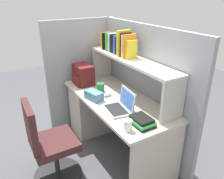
# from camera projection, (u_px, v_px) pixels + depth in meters

# --- Properties ---
(ground_plane) EXTENTS (8.00, 8.00, 0.00)m
(ground_plane) POSITION_uv_depth(u_px,v_px,m) (115.00, 148.00, 2.93)
(ground_plane) COLOR #4C4C51
(desk) EXTENTS (1.60, 0.70, 0.73)m
(desk) POSITION_uv_depth(u_px,v_px,m) (101.00, 109.00, 3.08)
(desk) COLOR beige
(desk) RESTS_ON ground_plane
(cubicle_partition_rear) EXTENTS (1.84, 0.05, 1.55)m
(cubicle_partition_rear) POSITION_uv_depth(u_px,v_px,m) (142.00, 88.00, 2.80)
(cubicle_partition_rear) COLOR gray
(cubicle_partition_rear) RESTS_ON ground_plane
(cubicle_partition_left) EXTENTS (0.05, 1.06, 1.55)m
(cubicle_partition_left) POSITION_uv_depth(u_px,v_px,m) (82.00, 74.00, 3.27)
(cubicle_partition_left) COLOR gray
(cubicle_partition_left) RESTS_ON ground_plane
(overhead_hutch) EXTENTS (1.44, 0.28, 0.45)m
(overhead_hutch) POSITION_uv_depth(u_px,v_px,m) (131.00, 67.00, 2.59)
(overhead_hutch) COLOR #BCB7AC
(overhead_hutch) RESTS_ON desk
(reference_books_on_shelf) EXTENTS (0.65, 0.18, 0.30)m
(reference_books_on_shelf) POSITION_uv_depth(u_px,v_px,m) (118.00, 44.00, 2.73)
(reference_books_on_shelf) COLOR orange
(reference_books_on_shelf) RESTS_ON overhead_hutch
(laptop) EXTENTS (0.34, 0.29, 0.22)m
(laptop) POSITION_uv_depth(u_px,v_px,m) (121.00, 106.00, 2.35)
(laptop) COLOR #B7BABF
(laptop) RESTS_ON desk
(backpack) EXTENTS (0.30, 0.23, 0.26)m
(backpack) POSITION_uv_depth(u_px,v_px,m) (83.00, 75.00, 2.99)
(backpack) COLOR #591919
(backpack) RESTS_ON desk
(computer_mouse) EXTENTS (0.08, 0.12, 0.03)m
(computer_mouse) POSITION_uv_depth(u_px,v_px,m) (107.00, 95.00, 2.68)
(computer_mouse) COLOR silver
(computer_mouse) RESTS_ON desk
(paper_cup) EXTENTS (0.08, 0.08, 0.11)m
(paper_cup) POSITION_uv_depth(u_px,v_px,m) (128.00, 125.00, 2.01)
(paper_cup) COLOR white
(paper_cup) RESTS_ON desk
(tissue_box) EXTENTS (0.24, 0.17, 0.10)m
(tissue_box) POSITION_uv_depth(u_px,v_px,m) (94.00, 95.00, 2.59)
(tissue_box) COLOR teal
(tissue_box) RESTS_ON desk
(snack_canister) EXTENTS (0.10, 0.10, 0.11)m
(snack_canister) POSITION_uv_depth(u_px,v_px,m) (101.00, 88.00, 2.79)
(snack_canister) COLOR #26723F
(snack_canister) RESTS_ON desk
(desk_book_stack) EXTENTS (0.26, 0.18, 0.07)m
(desk_book_stack) POSITION_uv_depth(u_px,v_px,m) (141.00, 121.00, 2.11)
(desk_book_stack) COLOR black
(desk_book_stack) RESTS_ON desk
(office_chair) EXTENTS (0.52, 0.52, 0.93)m
(office_chair) POSITION_uv_depth(u_px,v_px,m) (50.00, 149.00, 2.31)
(office_chair) COLOR black
(office_chair) RESTS_ON ground_plane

